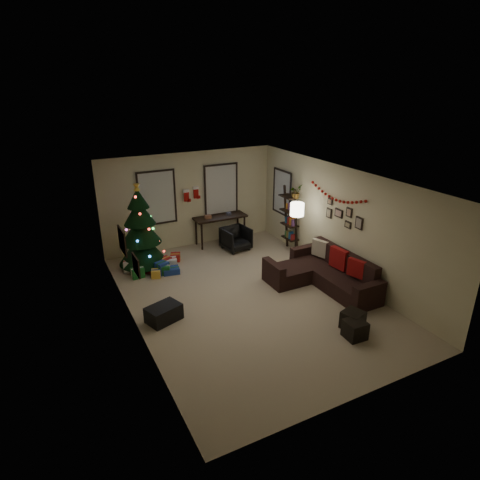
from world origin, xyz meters
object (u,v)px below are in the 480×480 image
object	(u,v)px
christmas_tree	(141,232)
desk	(220,219)
desk_chair	(236,239)
bookshelf	(290,220)
sofa	(324,274)

from	to	relation	value
christmas_tree	desk	world-z (taller)	christmas_tree
christmas_tree	desk	bearing A→B (deg)	12.79
christmas_tree	desk_chair	xyz separation A→B (m)	(2.63, -0.09, -0.61)
desk	bookshelf	world-z (taller)	bookshelf
desk	desk_chair	size ratio (longest dim) A/B	2.33
christmas_tree	desk	distance (m)	2.52
sofa	bookshelf	world-z (taller)	bookshelf
sofa	desk_chair	xyz separation A→B (m)	(-0.88, 2.84, 0.06)
christmas_tree	sofa	size ratio (longest dim) A/B	0.90
sofa	desk_chair	bearing A→B (deg)	107.28
sofa	desk_chair	size ratio (longest dim) A/B	3.79
bookshelf	sofa	bearing A→B (deg)	-101.56
christmas_tree	bookshelf	distance (m)	4.03
desk	desk_chair	distance (m)	0.79
sofa	desk	xyz separation A→B (m)	(-1.07, 3.49, 0.46)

